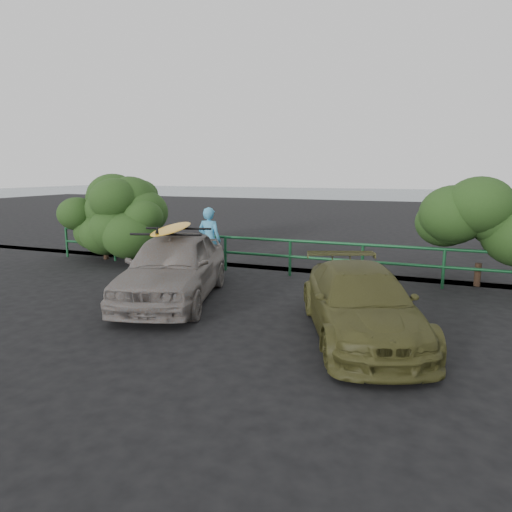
{
  "coord_description": "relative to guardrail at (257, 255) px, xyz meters",
  "views": [
    {
      "loc": [
        4.65,
        -7.07,
        2.9
      ],
      "look_at": [
        1.27,
        1.64,
        1.17
      ],
      "focal_mm": 32.0,
      "sensor_mm": 36.0,
      "label": 1
    }
  ],
  "objects": [
    {
      "name": "ground",
      "position": [
        0.0,
        -5.0,
        -0.52
      ],
      "size": [
        80.0,
        80.0,
        0.0
      ],
      "primitive_type": "plane",
      "color": "black"
    },
    {
      "name": "shrub_left",
      "position": [
        -4.8,
        0.4,
        0.77
      ],
      "size": [
        3.2,
        2.4,
        2.58
      ],
      "primitive_type": null,
      "color": "#244218",
      "rests_on": "ground"
    },
    {
      "name": "guardrail",
      "position": [
        0.0,
        0.0,
        0.0
      ],
      "size": [
        14.0,
        0.08,
        1.04
      ],
      "primitive_type": null,
      "color": "#144624",
      "rests_on": "ground"
    },
    {
      "name": "roof_rack",
      "position": [
        -0.76,
        -3.29,
        1.06
      ],
      "size": [
        1.8,
        1.48,
        0.05
      ],
      "primitive_type": null,
      "rotation": [
        0.0,
        0.0,
        0.27
      ],
      "color": "black",
      "rests_on": "sedan"
    },
    {
      "name": "man",
      "position": [
        -1.25,
        -0.52,
        0.43
      ],
      "size": [
        0.71,
        0.47,
        1.91
      ],
      "primitive_type": "imported",
      "rotation": [
        0.0,
        0.0,
        3.12
      ],
      "color": "#4197C4",
      "rests_on": "ground"
    },
    {
      "name": "ocean",
      "position": [
        0.0,
        55.0,
        -0.52
      ],
      "size": [
        200.0,
        200.0,
        0.0
      ],
      "primitive_type": "plane",
      "color": "slate",
      "rests_on": "ground"
    },
    {
      "name": "surfboard",
      "position": [
        -0.76,
        -3.29,
        1.13
      ],
      "size": [
        1.24,
        2.68,
        0.08
      ],
      "primitive_type": "ellipsoid",
      "rotation": [
        0.0,
        0.0,
        0.27
      ],
      "color": "#FFAD1A",
      "rests_on": "roof_rack"
    },
    {
      "name": "sedan",
      "position": [
        -0.76,
        -3.29,
        0.26
      ],
      "size": [
        3.0,
        4.89,
        1.55
      ],
      "primitive_type": "imported",
      "rotation": [
        0.0,
        0.0,
        0.27
      ],
      "color": "slate",
      "rests_on": "ground"
    },
    {
      "name": "shrub_right",
      "position": [
        5.0,
        0.5,
        0.75
      ],
      "size": [
        3.2,
        2.4,
        2.53
      ],
      "primitive_type": null,
      "color": "#244218",
      "rests_on": "ground"
    },
    {
      "name": "olive_vehicle",
      "position": [
        3.57,
        -4.17,
        0.1
      ],
      "size": [
        3.15,
        4.59,
        1.23
      ],
      "primitive_type": "imported",
      "rotation": [
        0.0,
        0.0,
        0.37
      ],
      "color": "#43421D",
      "rests_on": "ground"
    }
  ]
}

